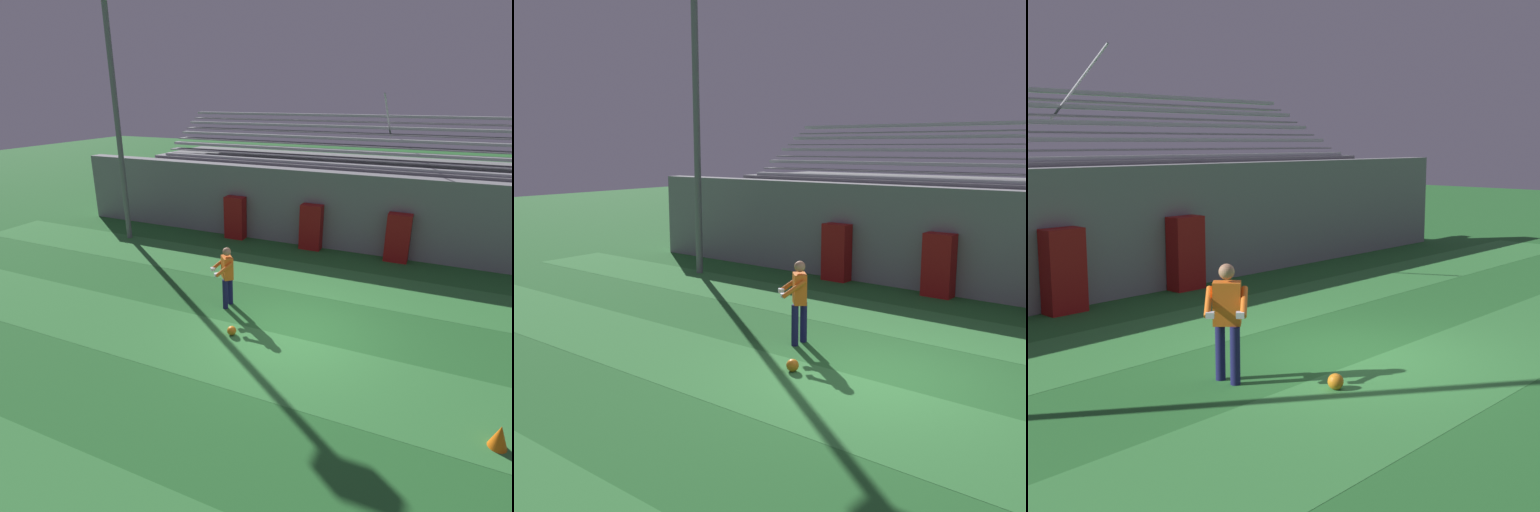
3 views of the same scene
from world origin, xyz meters
TOP-DOWN VIEW (x-y plane):
  - ground_plane at (0.00, 0.00)m, footprint 80.00×80.00m
  - turf_stripe_mid at (0.00, -1.35)m, footprint 28.00×2.32m
  - turf_stripe_far at (0.00, 3.30)m, footprint 28.00×2.32m
  - back_wall at (0.00, 6.50)m, footprint 24.00×0.60m
  - padding_pillar_gate_left at (-1.53, 5.95)m, footprint 0.78×0.44m
  - padding_pillar_gate_right at (1.53, 5.95)m, footprint 0.78×0.44m
  - padding_pillar_far_left at (-4.63, 5.95)m, footprint 0.78×0.44m
  - bleacher_stand at (0.00, 8.84)m, footprint 18.00×4.05m
  - floodlight_pole at (-8.52, 4.24)m, footprint 0.90×0.36m
  - goalkeeper at (-2.16, 0.60)m, footprint 0.74×0.74m
  - soccer_ball at (-1.37, -0.67)m, footprint 0.22×0.22m
  - traffic_cone at (4.15, -1.99)m, footprint 0.30×0.30m

SIDE VIEW (x-z plane):
  - ground_plane at x=0.00m, z-range 0.00..0.00m
  - turf_stripe_mid at x=0.00m, z-range 0.00..0.01m
  - turf_stripe_far at x=0.00m, z-range 0.00..0.01m
  - soccer_ball at x=-1.37m, z-range 0.00..0.22m
  - traffic_cone at x=4.15m, z-range 0.00..0.42m
  - padding_pillar_gate_left at x=-1.53m, z-range 0.00..1.66m
  - padding_pillar_gate_right at x=1.53m, z-range 0.00..1.66m
  - padding_pillar_far_left at x=-4.63m, z-range 0.00..1.66m
  - goalkeeper at x=-2.16m, z-range 0.12..1.79m
  - back_wall at x=0.00m, z-range 0.00..2.80m
  - bleacher_stand at x=0.00m, z-range -1.21..4.22m
  - floodlight_pole at x=-8.52m, z-range 1.10..9.91m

